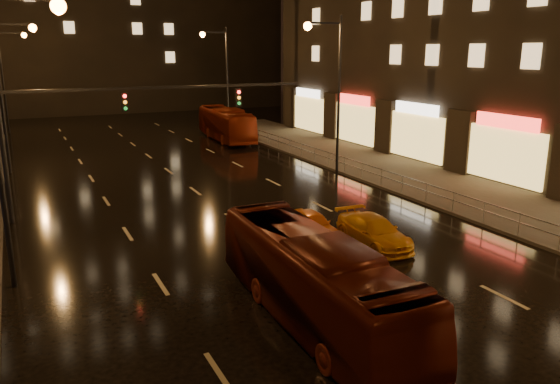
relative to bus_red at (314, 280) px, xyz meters
name	(u,v)px	position (x,y,z in m)	size (l,w,h in m)	color
ground	(206,199)	(1.50, 14.70, -1.35)	(140.00, 140.00, 0.00)	black
sidewalk_right	(459,192)	(15.00, 9.70, -1.28)	(7.00, 70.00, 0.15)	#38332D
traffic_signal	(104,118)	(-3.56, 14.70, 3.38)	(15.31, 0.32, 6.20)	black
railing_right	(381,173)	(11.70, 12.70, -0.46)	(0.05, 56.00, 1.00)	#99999E
bus_red	(314,280)	(0.00, 0.00, 0.00)	(2.27, 9.70, 2.70)	#59180C
bus_curb	(226,124)	(9.62, 33.38, 0.09)	(2.43, 10.37, 2.89)	maroon
taxi_near	(312,225)	(3.65, 6.70, -0.76)	(1.39, 3.44, 1.17)	orange
taxi_far	(374,231)	(5.50, 4.70, -0.75)	(1.70, 4.17, 1.21)	orange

